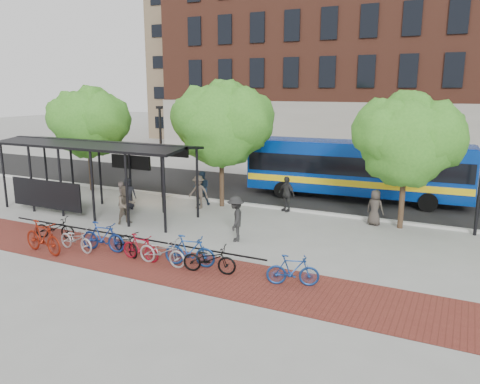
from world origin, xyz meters
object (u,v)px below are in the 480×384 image
at_px(bus_shelter, 93,153).
at_px(bike_3, 103,237).
at_px(bike_0, 55,228).
at_px(bike_2, 76,239).
at_px(bike_8, 209,259).
at_px(bike_4, 125,242).
at_px(pedestrian_8, 126,205).
at_px(tree_c, 409,137).
at_px(pedestrian_0, 128,194).
at_px(pedestrian_3, 199,192).
at_px(pedestrian_1, 122,198).
at_px(bike_1, 43,237).
at_px(bike_7, 190,251).
at_px(bus, 356,167).
at_px(bike_6, 162,251).
at_px(pedestrian_4, 286,194).
at_px(pedestrian_6, 375,208).
at_px(tree_a, 89,120).
at_px(bike_5, 140,248).
at_px(lamp_post_left, 161,149).
at_px(pedestrian_2, 202,188).
at_px(tree_b, 223,121).
at_px(bike_11, 293,270).
at_px(pedestrian_9, 236,219).

height_order(bus_shelter, bike_3, bus_shelter).
distance_m(bike_0, bike_2, 2.09).
bearing_deg(bike_3, bike_8, -96.72).
relative_size(bike_4, pedestrian_8, 1.00).
bearing_deg(pedestrian_8, tree_c, -36.72).
relative_size(bike_8, pedestrian_0, 1.15).
relative_size(bus_shelter, pedestrian_3, 6.14).
xyz_separation_m(bike_3, pedestrian_1, (-2.81, 4.50, 0.26)).
xyz_separation_m(bike_1, bike_7, (5.67, 1.30, -0.06)).
relative_size(bus, bike_1, 5.81).
height_order(bike_4, bike_7, bike_7).
height_order(bus, bike_6, bus).
bearing_deg(pedestrian_4, pedestrian_6, 16.00).
distance_m(bus, pedestrian_8, 12.60).
bearing_deg(bus_shelter, bike_2, -54.51).
distance_m(bike_0, pedestrian_4, 10.92).
bearing_deg(bike_8, pedestrian_3, 22.59).
bearing_deg(tree_a, bike_8, -32.80).
height_order(bike_5, pedestrian_4, pedestrian_4).
bearing_deg(bike_8, bike_1, 88.50).
bearing_deg(bike_7, lamp_post_left, 29.33).
height_order(bike_2, pedestrian_1, pedestrian_1).
xyz_separation_m(bike_7, pedestrian_2, (-4.10, 7.75, 0.35)).
distance_m(tree_b, tree_c, 9.00).
height_order(bike_7, pedestrian_2, pedestrian_2).
distance_m(tree_c, bike_11, 9.06).
xyz_separation_m(bike_5, pedestrian_0, (-5.15, 5.65, 0.32)).
height_order(bus_shelter, pedestrian_8, bus_shelter).
bearing_deg(tree_b, tree_a, -180.00).
bearing_deg(bike_11, tree_b, 21.28).
relative_size(bike_1, bike_5, 1.28).
xyz_separation_m(pedestrian_1, pedestrian_6, (11.46, 3.59, -0.01)).
relative_size(tree_b, tree_c, 1.09).
relative_size(bike_4, pedestrian_4, 0.99).
distance_m(tree_c, bike_5, 12.08).
bearing_deg(bike_3, pedestrian_0, 25.07).
distance_m(tree_b, bike_1, 10.47).
relative_size(bike_3, pedestrian_9, 1.03).
height_order(bike_5, pedestrian_9, pedestrian_9).
height_order(lamp_post_left, bike_0, lamp_post_left).
distance_m(tree_c, bike_1, 15.39).
height_order(pedestrian_1, pedestrian_6, pedestrian_1).
bearing_deg(lamp_post_left, bike_8, -47.06).
relative_size(bus_shelter, pedestrian_4, 5.93).
bearing_deg(bike_8, tree_c, -42.62).
xyz_separation_m(bus, pedestrian_0, (-10.00, -7.24, -1.04)).
bearing_deg(bike_0, bike_2, -128.75).
xyz_separation_m(bike_0, bike_8, (7.60, -0.43, 0.04)).
distance_m(bike_5, bike_8, 2.81).
bearing_deg(pedestrian_3, pedestrian_6, 4.89).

